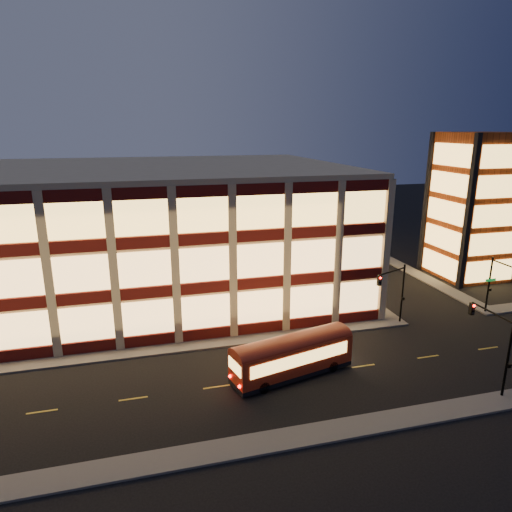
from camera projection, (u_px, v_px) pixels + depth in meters
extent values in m
plane|color=black|center=(157.00, 356.00, 38.45)|extent=(200.00, 200.00, 0.00)
cube|color=#514F4C|center=(121.00, 354.00, 38.62)|extent=(54.00, 2.00, 0.15)
cube|color=#514F4C|center=(329.00, 273.00, 59.90)|extent=(2.00, 30.00, 0.15)
cube|color=#514F4C|center=(403.00, 267.00, 62.60)|extent=(2.00, 30.00, 0.15)
cube|color=#514F4C|center=(169.00, 460.00, 26.34)|extent=(100.00, 2.00, 0.15)
cube|color=tan|center=(119.00, 233.00, 51.61)|extent=(50.00, 30.00, 14.00)
cube|color=tan|center=(113.00, 168.00, 49.63)|extent=(50.40, 30.40, 0.50)
cube|color=#470C0A|center=(120.00, 343.00, 39.29)|extent=(50.10, 0.25, 1.00)
cube|color=#FFBE6B|center=(118.00, 321.00, 38.73)|extent=(49.00, 0.20, 3.00)
cube|color=#470C0A|center=(323.00, 269.00, 59.52)|extent=(0.25, 30.10, 1.00)
cube|color=#FFBE6B|center=(323.00, 254.00, 58.94)|extent=(0.20, 29.00, 3.00)
cube|color=#470C0A|center=(116.00, 295.00, 38.08)|extent=(50.10, 0.25, 1.00)
cube|color=#FFBE6B|center=(114.00, 271.00, 37.53)|extent=(49.00, 0.20, 3.00)
cube|color=#470C0A|center=(324.00, 237.00, 58.32)|extent=(0.25, 30.10, 1.00)
cube|color=#FFBE6B|center=(324.00, 221.00, 57.74)|extent=(0.20, 29.00, 3.00)
cube|color=#470C0A|center=(111.00, 244.00, 36.88)|extent=(50.10, 0.25, 1.00)
cube|color=#FFBE6B|center=(109.00, 219.00, 36.32)|extent=(49.00, 0.20, 3.00)
cube|color=#470C0A|center=(325.00, 203.00, 57.12)|extent=(0.25, 30.10, 1.00)
cube|color=#FFBE6B|center=(326.00, 186.00, 56.54)|extent=(0.20, 29.00, 3.00)
cube|color=#8C3814|center=(474.00, 207.00, 56.99)|extent=(8.00, 8.00, 18.00)
cube|color=black|center=(469.00, 214.00, 52.28)|extent=(0.60, 0.60, 18.00)
cube|color=black|center=(427.00, 203.00, 59.72)|extent=(0.60, 0.60, 18.00)
cube|color=black|center=(478.00, 200.00, 61.69)|extent=(0.60, 0.60, 18.00)
cube|color=#FFC059|center=(490.00, 271.00, 55.16)|extent=(6.60, 0.16, 2.60)
cube|color=#FFC059|center=(439.00, 264.00, 57.95)|extent=(0.16, 6.60, 2.60)
cube|color=#FFC059|center=(494.00, 244.00, 54.23)|extent=(6.60, 0.16, 2.60)
cube|color=#FFC059|center=(442.00, 238.00, 57.02)|extent=(0.16, 6.60, 2.60)
cube|color=#FFC059|center=(498.00, 216.00, 53.30)|extent=(6.60, 0.16, 2.60)
cube|color=#FFC059|center=(445.00, 211.00, 56.09)|extent=(0.16, 6.60, 2.60)
cube|color=#FFC059|center=(502.00, 186.00, 52.37)|extent=(6.60, 0.16, 2.60)
cube|color=#FFC059|center=(448.00, 183.00, 55.16)|extent=(0.16, 6.60, 2.60)
cube|color=#FFC059|center=(506.00, 156.00, 51.44)|extent=(6.60, 0.16, 2.60)
cube|color=#FFC059|center=(452.00, 155.00, 54.23)|extent=(0.16, 6.60, 2.60)
cylinder|color=black|center=(402.00, 294.00, 44.15)|extent=(0.18, 0.18, 6.00)
cylinder|color=black|center=(392.00, 271.00, 42.29)|extent=(3.56, 1.63, 0.14)
cube|color=black|center=(379.00, 280.00, 41.30)|extent=(0.32, 0.32, 0.95)
sphere|color=#FF0C05|center=(380.00, 278.00, 41.05)|extent=(0.20, 0.20, 0.20)
cube|color=black|center=(403.00, 299.00, 44.08)|extent=(0.25, 0.18, 0.28)
cylinder|color=black|center=(489.00, 285.00, 46.61)|extent=(0.18, 0.18, 6.00)
cylinder|color=black|center=(508.00, 266.00, 44.02)|extent=(0.14, 4.00, 0.14)
cube|color=black|center=(490.00, 290.00, 46.54)|extent=(0.25, 0.18, 0.28)
cube|color=#0C7226|center=(491.00, 280.00, 46.31)|extent=(1.20, 0.06, 0.28)
cylinder|color=black|center=(508.00, 359.00, 31.79)|extent=(0.18, 0.18, 6.00)
cylinder|color=black|center=(492.00, 312.00, 32.91)|extent=(0.14, 4.00, 0.14)
cube|color=black|center=(472.00, 309.00, 34.90)|extent=(0.32, 0.32, 0.95)
sphere|color=#FF0C05|center=(474.00, 306.00, 34.66)|extent=(0.20, 0.20, 0.20)
cube|color=black|center=(509.00, 366.00, 31.71)|extent=(0.25, 0.18, 0.28)
cube|color=maroon|center=(292.00, 356.00, 35.03)|extent=(10.07, 4.69, 2.25)
cube|color=black|center=(292.00, 371.00, 35.39)|extent=(10.07, 4.69, 0.34)
cylinder|color=black|center=(264.00, 387.00, 33.02)|extent=(0.92, 0.49, 0.88)
cylinder|color=black|center=(250.00, 374.00, 34.83)|extent=(0.92, 0.49, 0.88)
cylinder|color=black|center=(333.00, 366.00, 35.89)|extent=(0.92, 0.49, 0.88)
cylinder|color=black|center=(316.00, 355.00, 37.70)|extent=(0.92, 0.49, 0.88)
cube|color=#FFC059|center=(301.00, 359.00, 33.89)|extent=(8.36, 2.10, 0.98)
cube|color=#FFC059|center=(284.00, 346.00, 36.00)|extent=(8.36, 2.10, 0.98)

